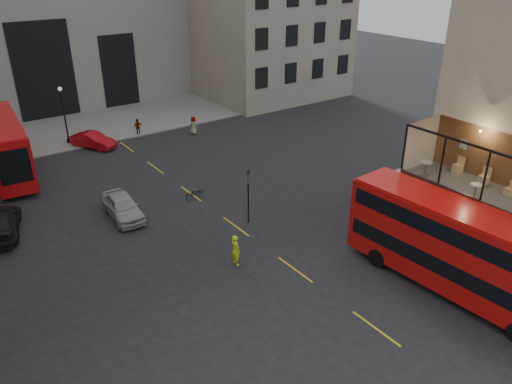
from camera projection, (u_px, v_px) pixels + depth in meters
ground at (403, 313)px, 24.74m from camera, size 140.00×140.00×0.00m
host_frontage at (487, 234)px, 27.17m from camera, size 3.00×11.00×4.50m
cafe_floor at (496, 197)px, 26.17m from camera, size 3.00×10.00×0.10m
gateway at (24, 22)px, 53.07m from camera, size 35.00×10.60×18.00m
building_right at (258, 4)px, 59.92m from camera, size 16.60×18.60×20.00m
pavement_far at (57, 132)px, 49.31m from camera, size 40.00×12.00×0.12m
traffic_light_near at (248, 189)px, 31.92m from camera, size 0.16×0.20×3.80m
street_lamp_b at (65, 119)px, 45.37m from camera, size 0.36×0.36×5.33m
bus_near at (458, 246)px, 25.29m from camera, size 3.44×12.11×4.78m
bus_far at (5, 144)px, 39.01m from camera, size 3.52×11.55×4.54m
car_a at (123, 206)px, 33.28m from camera, size 2.20×4.78×1.59m
car_b at (93, 140)px, 45.18m from camera, size 3.41×4.45×1.41m
car_c at (0, 223)px, 31.25m from camera, size 3.51×5.80×1.57m
bicycle at (195, 193)px, 36.01m from camera, size 1.54×0.56×0.81m
cyclist at (236, 250)px, 28.16m from camera, size 0.45×0.69×1.88m
pedestrian_b at (7, 128)px, 47.92m from camera, size 1.26×1.21×1.72m
pedestrian_c at (138, 127)px, 48.31m from camera, size 0.96×0.46×1.59m
pedestrian_d at (193, 125)px, 48.45m from camera, size 0.83×1.01×1.77m
cafe_table_mid at (476, 188)px, 25.83m from camera, size 0.58×0.58×0.73m
cafe_table_far at (426, 166)px, 28.28m from camera, size 0.68×0.68×0.85m
cafe_chair_b at (509, 191)px, 26.06m from camera, size 0.47×0.47×0.80m
cafe_chair_c at (484, 179)px, 27.32m from camera, size 0.52×0.52×0.98m
cafe_chair_d at (458, 168)px, 28.73m from camera, size 0.51×0.51×0.96m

